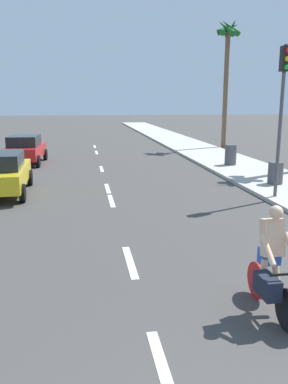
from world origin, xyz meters
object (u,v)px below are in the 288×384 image
Objects in this scene: parked_car_red at (25,149)px; cyclist at (271,267)px; traffic_signal at (283,95)px; parked_car_yellow at (0,172)px; palm_tree_far at (227,52)px; trash_bin_near at (275,173)px; trash_bin_far at (231,155)px.

cyclist is at bearing -67.81° from parked_car_red.
parked_car_yellow is at bearing 166.02° from traffic_signal.
parked_car_red is 0.46× the size of palm_tree_far.
trash_bin_near is (1.01, 2.06, -3.02)m from traffic_signal.
traffic_signal is at bearing -117.99° from cyclist.
cyclist is 0.20× the size of palm_tree_far.
cyclist is 2.06× the size of trash_bin_near.
parked_car_yellow is 19.45m from palm_tree_far.
traffic_signal is (-3.58, -15.37, -3.15)m from palm_tree_far.
cyclist is at bearing -107.90° from palm_tree_far.
traffic_signal is at bearing -15.92° from parked_car_yellow.
palm_tree_far is at bearing 25.02° from parked_car_red.
traffic_signal is 7.73m from trash_bin_far.
traffic_signal reaches higher than trash_bin_near.
parked_car_red is 11.14m from trash_bin_far.
cyclist is at bearing -60.41° from parked_car_yellow.
cyclist is 0.35× the size of traffic_signal.
traffic_signal reaches higher than trash_bin_far.
cyclist reaches higher than trash_bin_far.
parked_car_yellow is 10.34m from traffic_signal.
parked_car_red reaches higher than trash_bin_near.
traffic_signal is (9.75, -9.96, 2.77)m from parked_car_red.
cyclist is 11.35m from parked_car_yellow.
palm_tree_far reaches higher than trash_bin_far.
cyclist reaches higher than parked_car_red.
trash_bin_near is (4.75, 9.33, -0.25)m from cyclist.
parked_car_red is (-6.02, 17.23, 0.01)m from cyclist.
trash_bin_far is at bearing 90.05° from trash_bin_near.
palm_tree_far is at bearing 76.90° from traffic_signal.
parked_car_red is at bearing -157.91° from palm_tree_far.
traffic_signal is at bearing -42.66° from parked_car_red.
traffic_signal is 5.88× the size of trash_bin_near.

